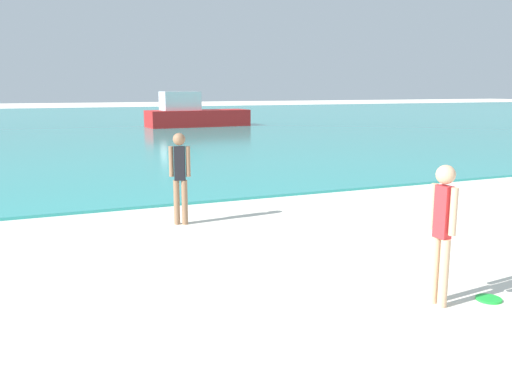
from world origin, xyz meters
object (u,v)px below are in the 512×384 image
Objects in this scene: person_distant at (180,173)px; boat_far at (194,114)px; person_standing at (442,227)px; frisbee at (489,299)px.

person_distant is 0.25× the size of boat_far.
person_standing reaches higher than frisbee.
frisbee is 5.40m from person_distant.
boat_far is (5.64, 28.05, -0.10)m from person_standing.
person_standing is 0.97× the size of person_distant.
frisbee is 0.18× the size of person_distant.
frisbee is at bearing -102.85° from boat_far.
boat_far is at bearing -14.39° from person_standing.
person_distant is at bearing 16.54° from person_standing.
boat_far reaches higher than person_standing.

